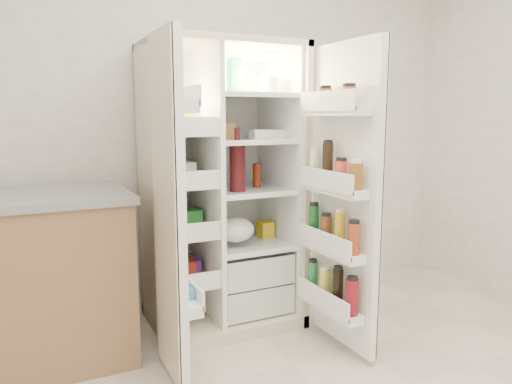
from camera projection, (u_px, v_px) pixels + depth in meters
name	position (u px, v px, depth m)	size (l,w,h in m)	color
wall_back	(215.00, 116.00, 3.44)	(4.00, 0.02, 2.70)	white
refrigerator	(221.00, 210.00, 3.18)	(0.92, 0.70, 1.80)	beige
freezer_door	(170.00, 211.00, 2.40)	(0.15, 0.40, 1.72)	white
fridge_door	(343.00, 202.00, 2.75)	(0.17, 0.58, 1.72)	white
kitchen_counter	(5.00, 284.00, 2.57)	(1.30, 0.69, 0.95)	#8C6246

